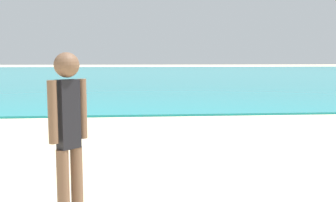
{
  "coord_description": "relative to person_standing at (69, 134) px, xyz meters",
  "views": [
    {
      "loc": [
        -1.07,
        3.23,
        1.55
      ],
      "look_at": [
        -0.49,
        9.93,
        0.8
      ],
      "focal_mm": 40.53,
      "sensor_mm": 36.0,
      "label": 1
    }
  ],
  "objects": [
    {
      "name": "person_standing",
      "position": [
        0.0,
        0.0,
        0.0
      ],
      "size": [
        0.29,
        0.28,
        1.61
      ],
      "rotation": [
        0.0,
        0.0,
        0.75
      ],
      "color": "brown",
      "rests_on": "ground"
    },
    {
      "name": "water",
      "position": [
        1.65,
        36.79,
        -0.88
      ],
      "size": [
        160.0,
        60.0,
        0.06
      ],
      "primitive_type": "cube",
      "color": "teal",
      "rests_on": "ground"
    }
  ]
}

